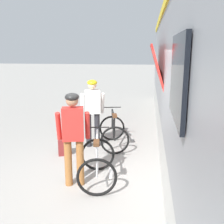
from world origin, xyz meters
TOP-DOWN VIEW (x-y plane):
  - ground_plane at (0.00, 0.00)m, footprint 80.00×80.00m
  - cyclist_near_in_red at (-0.41, -0.15)m, footprint 0.65×0.40m
  - cyclist_far_in_white at (-0.49, 1.91)m, footprint 0.66×0.41m
  - bicycle_near_silver at (0.00, 0.00)m, footprint 0.89×1.18m
  - bicycle_far_black at (0.05, 1.92)m, footprint 0.91×1.19m
  - backpack_on_platform at (-1.06, 1.22)m, footprint 0.33×0.27m
  - water_bottle_near_the_bikes at (0.23, 0.21)m, footprint 0.08×0.08m

SIDE VIEW (x-z plane):
  - ground_plane at x=0.00m, z-range 0.00..0.00m
  - water_bottle_near_the_bikes at x=0.23m, z-range 0.00..0.21m
  - backpack_on_platform at x=-1.06m, z-range 0.00..0.40m
  - bicycle_near_silver at x=0.00m, z-range -0.09..0.89m
  - bicycle_far_black at x=0.05m, z-range -0.09..0.89m
  - cyclist_near_in_red at x=-0.41m, z-range 0.17..1.94m
  - cyclist_far_in_white at x=-0.49m, z-range 0.17..1.94m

